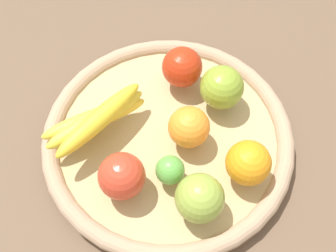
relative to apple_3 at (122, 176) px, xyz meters
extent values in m
plane|color=brown|center=(-0.03, 0.12, -0.08)|extent=(2.40, 2.40, 0.00)
cylinder|color=tan|center=(-0.03, 0.12, -0.06)|extent=(0.42, 0.42, 0.02)
torus|color=tan|center=(-0.03, 0.12, -0.05)|extent=(0.44, 0.44, 0.03)
sphere|color=red|center=(0.00, 0.00, 0.00)|extent=(0.10, 0.10, 0.07)
sphere|color=orange|center=(0.00, 0.14, 0.00)|extent=(0.10, 0.10, 0.07)
sphere|color=red|center=(-0.10, 0.21, 0.00)|extent=(0.10, 0.10, 0.07)
sphere|color=#5AA742|center=(0.03, 0.07, -0.01)|extent=(0.05, 0.05, 0.05)
sphere|color=#8BA53E|center=(0.10, 0.07, 0.00)|extent=(0.10, 0.10, 0.08)
ellipsoid|color=yellow|center=(-0.12, 0.03, -0.02)|extent=(0.08, 0.19, 0.03)
ellipsoid|color=yellow|center=(-0.11, 0.03, -0.01)|extent=(0.04, 0.19, 0.03)
ellipsoid|color=yellow|center=(-0.10, 0.03, 0.01)|extent=(0.06, 0.19, 0.03)
sphere|color=olive|center=(-0.02, 0.23, 0.00)|extent=(0.11, 0.11, 0.08)
sphere|color=orange|center=(0.11, 0.16, 0.00)|extent=(0.10, 0.10, 0.07)
camera|label=1|loc=(0.24, -0.11, 0.58)|focal=44.20mm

